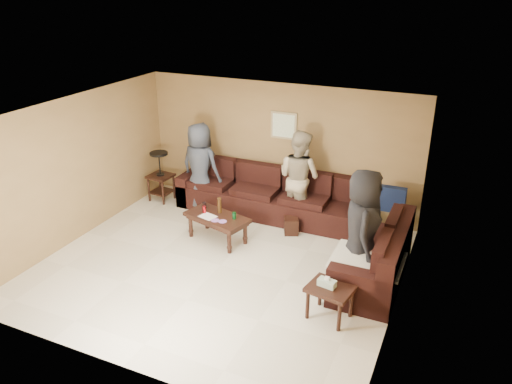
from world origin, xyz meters
TOP-DOWN VIEW (x-y plane):
  - room at (0.00, 0.00)m, footprint 5.60×5.50m
  - sectional_sofa at (0.81, 1.52)m, footprint 4.65×2.90m
  - coffee_table at (-0.44, 0.74)m, footprint 1.24×0.84m
  - end_table_left at (-2.32, 1.80)m, footprint 0.49×0.49m
  - side_table_right at (1.97, -0.58)m, footprint 0.67×0.58m
  - waste_bin at (0.66, 1.49)m, footprint 0.33×0.33m
  - wall_art at (0.10, 2.48)m, footprint 0.52×0.04m
  - person_left at (-1.40, 1.86)m, footprint 0.89×0.63m
  - person_middle at (0.60, 2.02)m, footprint 1.04×0.92m
  - person_right at (2.13, 0.44)m, footprint 0.80×1.02m

SIDE VIEW (x-z plane):
  - waste_bin at x=0.66m, z-range 0.00..0.30m
  - sectional_sofa at x=0.81m, z-range -0.16..0.81m
  - coffee_table at x=-0.44m, z-range 0.02..0.78m
  - side_table_right at x=1.97m, z-range 0.10..0.74m
  - end_table_left at x=-2.32m, z-range 0.02..1.06m
  - person_left at x=-1.40m, z-range 0.00..1.73m
  - person_middle at x=0.60m, z-range 0.00..1.79m
  - person_right at x=2.13m, z-range 0.00..1.82m
  - room at x=0.00m, z-range 0.41..2.91m
  - wall_art at x=0.10m, z-range 1.44..1.96m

